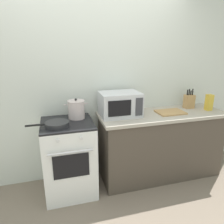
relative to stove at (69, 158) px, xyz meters
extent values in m
plane|color=#7A6B5B|center=(0.35, -0.60, -0.46)|extent=(10.00, 10.00, 0.00)
cube|color=silver|center=(0.65, 0.37, 0.79)|extent=(4.40, 0.10, 2.50)
cube|color=#4C4238|center=(1.25, 0.02, -0.02)|extent=(1.64, 0.56, 0.88)
cube|color=#ADA393|center=(1.25, 0.02, 0.44)|extent=(1.70, 0.60, 0.04)
cube|color=white|center=(0.00, 0.00, -0.01)|extent=(0.60, 0.60, 0.90)
cube|color=black|center=(0.00, 0.00, 0.45)|extent=(0.60, 0.60, 0.02)
cube|color=black|center=(0.00, -0.30, 0.06)|extent=(0.39, 0.01, 0.28)
cylinder|color=silver|center=(0.00, -0.33, 0.24)|extent=(0.48, 0.02, 0.02)
cylinder|color=silver|center=(-0.12, -0.31, 0.38)|extent=(0.04, 0.02, 0.04)
cylinder|color=silver|center=(0.12, -0.31, 0.38)|extent=(0.04, 0.02, 0.04)
cylinder|color=beige|center=(0.13, 0.12, 0.56)|extent=(0.20, 0.20, 0.21)
cylinder|color=beige|center=(0.13, 0.12, 0.68)|extent=(0.21, 0.21, 0.01)
sphere|color=black|center=(0.13, 0.12, 0.70)|extent=(0.03, 0.03, 0.03)
cylinder|color=beige|center=(0.01, 0.12, 0.64)|extent=(0.05, 0.01, 0.01)
cylinder|color=beige|center=(0.25, 0.12, 0.64)|extent=(0.05, 0.01, 0.01)
cylinder|color=#28282B|center=(-0.11, -0.09, 0.48)|extent=(0.26, 0.26, 0.05)
cylinder|color=black|center=(-0.34, -0.09, 0.49)|extent=(0.20, 0.02, 0.02)
cube|color=silver|center=(0.67, 0.08, 0.61)|extent=(0.50, 0.36, 0.30)
cube|color=black|center=(0.61, -0.10, 0.61)|extent=(0.28, 0.01, 0.19)
cube|color=#38383D|center=(0.86, -0.10, 0.61)|extent=(0.09, 0.01, 0.22)
cube|color=tan|center=(1.35, 0.00, 0.47)|extent=(0.36, 0.26, 0.02)
cube|color=tan|center=(1.73, 0.14, 0.55)|extent=(0.13, 0.10, 0.19)
cylinder|color=black|center=(1.68, 0.14, 0.69)|extent=(0.02, 0.02, 0.08)
cylinder|color=black|center=(1.71, 0.14, 0.69)|extent=(0.02, 0.02, 0.09)
cylinder|color=black|center=(1.74, 0.14, 0.68)|extent=(0.02, 0.02, 0.06)
cylinder|color=black|center=(1.77, 0.14, 0.69)|extent=(0.02, 0.02, 0.08)
cube|color=gold|center=(1.92, -0.03, 0.57)|extent=(0.08, 0.08, 0.22)
camera|label=1|loc=(-0.12, -2.35, 1.30)|focal=33.71mm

